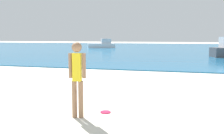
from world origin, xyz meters
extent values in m
cube|color=#1E6B9E|center=(0.00, 45.78, 0.03)|extent=(160.00, 60.00, 0.06)
cylinder|color=#936B4C|center=(-0.07, 6.99, 0.43)|extent=(0.11, 0.11, 0.86)
cylinder|color=#936B4C|center=(0.08, 7.01, 0.43)|extent=(0.11, 0.11, 0.86)
cube|color=yellow|center=(0.00, 7.00, 1.18)|extent=(0.21, 0.15, 0.64)
sphere|color=#936B4C|center=(0.00, 7.00, 1.64)|extent=(0.23, 0.23, 0.23)
cylinder|color=#936B4C|center=(-0.15, 6.98, 1.22)|extent=(0.09, 0.09, 0.57)
cylinder|color=#936B4C|center=(0.16, 7.03, 1.22)|extent=(0.09, 0.09, 0.57)
cylinder|color=#E51E4C|center=(0.51, 7.56, 0.01)|extent=(0.26, 0.26, 0.03)
cube|color=white|center=(-11.45, 43.18, 0.42)|extent=(4.59, 3.35, 0.71)
cube|color=silver|center=(-10.74, 43.56, 1.17)|extent=(1.88, 1.63, 0.80)
camera|label=1|loc=(2.44, 1.44, 1.87)|focal=42.52mm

